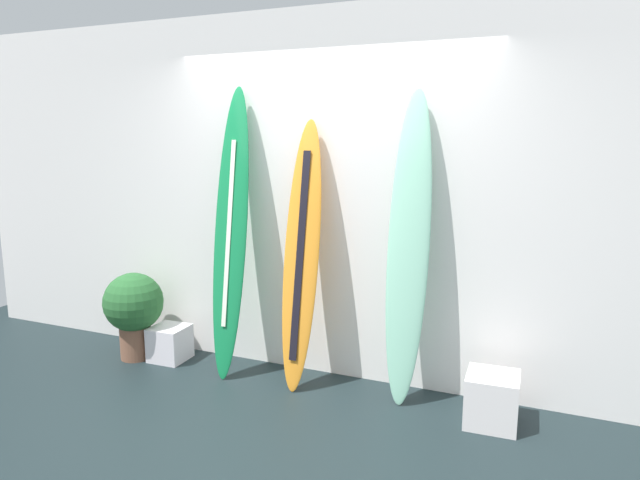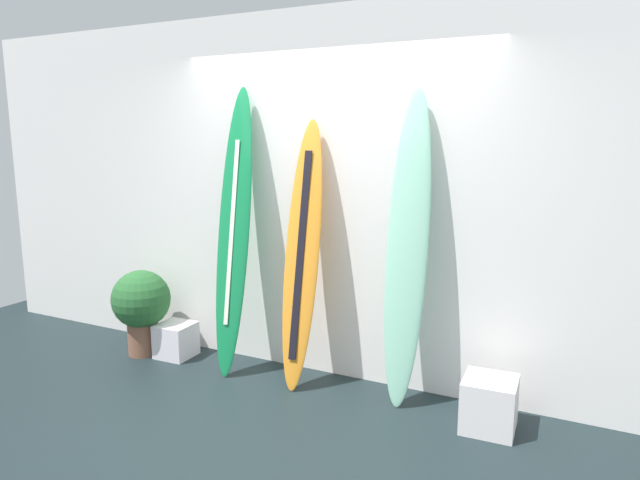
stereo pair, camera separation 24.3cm
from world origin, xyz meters
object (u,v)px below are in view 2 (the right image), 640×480
Objects in this scene: surfboard_emerald at (234,233)px; potted_plant at (141,304)px; surfboard_sunset at (302,255)px; display_block_left at (489,404)px; surfboard_seafoam at (407,252)px; display_block_center at (176,340)px.

surfboard_emerald is 1.14m from potted_plant.
display_block_left is at bearing -3.88° from surfboard_sunset.
surfboard_sunset is 1.64m from display_block_left.
display_block_left is at bearing -13.12° from surfboard_seafoam.
surfboard_sunset is 1.62m from potted_plant.
display_block_left is (1.41, -0.10, -0.83)m from surfboard_sunset.
potted_plant reaches higher than display_block_left.
surfboard_seafoam is 1.12m from display_block_left.
display_block_left is 2.63m from display_block_center.
display_block_left is (0.62, -0.15, -0.92)m from surfboard_seafoam.
surfboard_emerald is 0.61m from surfboard_sunset.
potted_plant is (-2.93, -0.01, 0.27)m from display_block_left.
surfboard_seafoam is at bearing 166.88° from display_block_left.
potted_plant is at bearing -174.32° from surfboard_emerald.
display_block_left is (2.01, -0.09, -0.95)m from surfboard_emerald.
surfboard_emerald is 1.13× the size of surfboard_sunset.
surfboard_emerald reaches higher than surfboard_seafoam.
surfboard_sunset reaches higher than display_block_center.
potted_plant is (-0.92, -0.09, -0.68)m from surfboard_emerald.
surfboard_sunset is at bearing 176.12° from display_block_left.
surfboard_sunset is at bearing 1.00° from surfboard_emerald.
surfboard_emerald is at bearing 1.06° from display_block_center.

